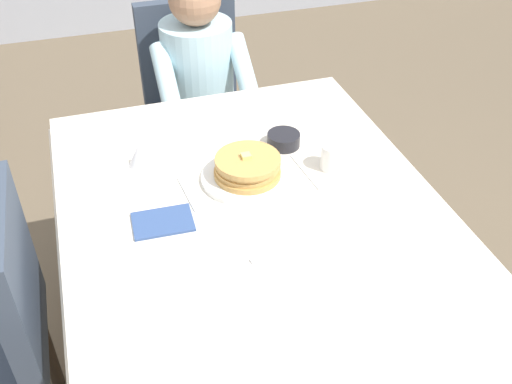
{
  "coord_description": "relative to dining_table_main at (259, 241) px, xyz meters",
  "views": [
    {
      "loc": [
        -0.4,
        -1.23,
        1.84
      ],
      "look_at": [
        0.01,
        0.06,
        0.79
      ],
      "focal_mm": 41.66,
      "sensor_mm": 36.0,
      "label": 1
    }
  ],
  "objects": [
    {
      "name": "ground_plane",
      "position": [
        0.0,
        0.0,
        -0.65
      ],
      "size": [
        14.0,
        14.0,
        0.0
      ],
      "primitive_type": "plane",
      "color": "brown"
    },
    {
      "name": "dining_table_main",
      "position": [
        0.0,
        0.0,
        0.0
      ],
      "size": [
        1.12,
        1.52,
        0.74
      ],
      "color": "silver",
      "rests_on": "ground"
    },
    {
      "name": "chair_diner",
      "position": [
        0.06,
        1.17,
        -0.12
      ],
      "size": [
        0.44,
        0.45,
        0.93
      ],
      "rotation": [
        0.0,
        0.0,
        3.14
      ],
      "color": "#384251",
      "rests_on": "ground"
    },
    {
      "name": "diner_person",
      "position": [
        0.06,
        1.01,
        0.02
      ],
      "size": [
        0.4,
        0.43,
        1.12
      ],
      "rotation": [
        0.0,
        0.0,
        3.14
      ],
      "color": "silver",
      "rests_on": "ground"
    },
    {
      "name": "plate_breakfast",
      "position": [
        0.02,
        0.19,
        0.1
      ],
      "size": [
        0.28,
        0.28,
        0.02
      ],
      "primitive_type": "cylinder",
      "color": "white",
      "rests_on": "dining_table_main"
    },
    {
      "name": "breakfast_stack",
      "position": [
        0.02,
        0.19,
        0.14
      ],
      "size": [
        0.21,
        0.21,
        0.08
      ],
      "color": "tan",
      "rests_on": "plate_breakfast"
    },
    {
      "name": "cup_coffee",
      "position": [
        0.3,
        0.17,
        0.13
      ],
      "size": [
        0.11,
        0.08,
        0.08
      ],
      "color": "white",
      "rests_on": "dining_table_main"
    },
    {
      "name": "bowl_butter",
      "position": [
        0.19,
        0.34,
        0.11
      ],
      "size": [
        0.11,
        0.11,
        0.04
      ],
      "primitive_type": "cylinder",
      "color": "black",
      "rests_on": "dining_table_main"
    },
    {
      "name": "syrup_pitcher",
      "position": [
        -0.28,
        0.37,
        0.13
      ],
      "size": [
        0.08,
        0.08,
        0.07
      ],
      "color": "silver",
      "rests_on": "dining_table_main"
    },
    {
      "name": "fork_left_of_plate",
      "position": [
        -0.17,
        0.17,
        0.09
      ],
      "size": [
        0.03,
        0.18,
        0.0
      ],
      "primitive_type": "cube",
      "rotation": [
        0.0,
        0.0,
        1.66
      ],
      "color": "silver",
      "rests_on": "dining_table_main"
    },
    {
      "name": "knife_right_of_plate",
      "position": [
        0.21,
        0.17,
        0.09
      ],
      "size": [
        0.03,
        0.2,
        0.0
      ],
      "primitive_type": "cube",
      "rotation": [
        0.0,
        0.0,
        1.66
      ],
      "color": "silver",
      "rests_on": "dining_table_main"
    },
    {
      "name": "spoon_near_edge",
      "position": [
        0.0,
        -0.15,
        0.09
      ],
      "size": [
        0.15,
        0.04,
        0.0
      ],
      "primitive_type": "cube",
      "rotation": [
        0.0,
        0.0,
        0.15
      ],
      "color": "silver",
      "rests_on": "dining_table_main"
    },
    {
      "name": "napkin_folded",
      "position": [
        -0.26,
        0.06,
        0.09
      ],
      "size": [
        0.17,
        0.13,
        0.01
      ],
      "primitive_type": "cube",
      "rotation": [
        0.0,
        0.0,
        -0.04
      ],
      "color": "#334C7F",
      "rests_on": "dining_table_main"
    }
  ]
}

